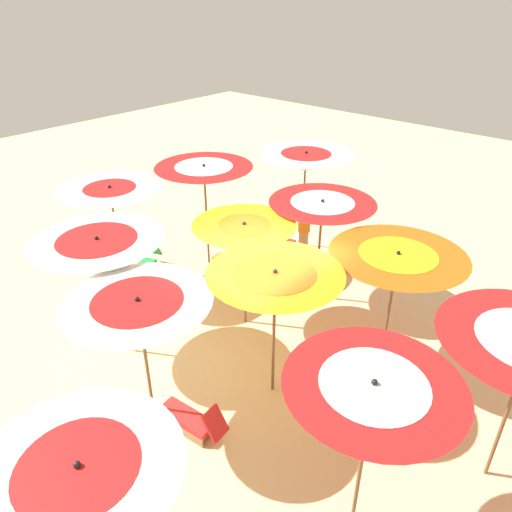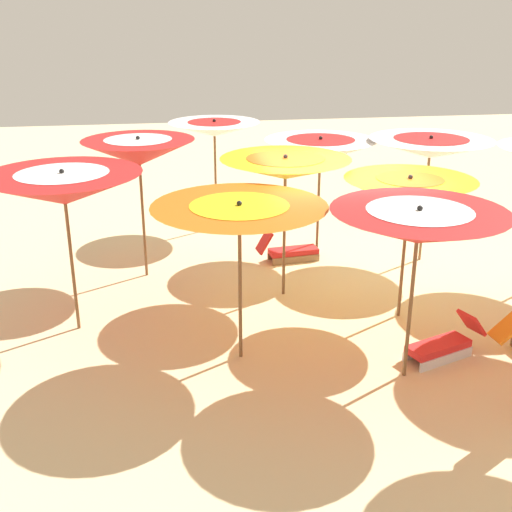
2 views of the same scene
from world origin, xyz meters
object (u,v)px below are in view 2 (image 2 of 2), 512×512
at_px(lounger_2, 443,344).
at_px(beach_ball, 417,211).
at_px(beach_umbrella_4, 285,168).
at_px(lounger_1, 289,251).
at_px(beach_umbrella_3, 320,150).
at_px(beach_umbrella_5, 239,219).
at_px(beach_umbrella_8, 418,226).
at_px(beach_umbrella_0, 214,129).
at_px(beach_umbrella_6, 430,148).
at_px(beach_umbrella_2, 64,188).
at_px(beach_umbrella_1, 139,152).
at_px(beach_umbrella_7, 409,193).

height_order(lounger_2, beach_ball, lounger_2).
distance_m(lounger_2, beach_ball, 6.52).
relative_size(beach_umbrella_4, lounger_1, 1.97).
distance_m(beach_umbrella_3, beach_umbrella_5, 4.23).
xyz_separation_m(beach_umbrella_8, lounger_2, (-0.70, -0.38, -1.88)).
relative_size(lounger_2, beach_ball, 4.28).
distance_m(beach_umbrella_0, lounger_2, 6.92).
relative_size(beach_umbrella_5, beach_umbrella_6, 0.95).
bearing_deg(beach_umbrella_5, lounger_2, 170.83).
distance_m(beach_umbrella_2, beach_umbrella_8, 4.85).
height_order(beach_umbrella_0, lounger_1, beach_umbrella_0).
bearing_deg(beach_umbrella_1, beach_umbrella_4, 152.41).
height_order(beach_umbrella_6, beach_umbrella_7, beach_umbrella_6).
height_order(beach_umbrella_2, beach_ball, beach_umbrella_2).
distance_m(beach_umbrella_2, beach_umbrella_6, 6.52).
relative_size(beach_umbrella_6, lounger_2, 1.90).
bearing_deg(beach_umbrella_2, beach_umbrella_6, -163.02).
xyz_separation_m(beach_umbrella_0, beach_umbrella_8, (-1.85, 6.50, -0.10)).
bearing_deg(beach_umbrella_3, beach_umbrella_5, 61.53).
distance_m(beach_umbrella_5, beach_umbrella_8, 2.23).
height_order(beach_umbrella_4, beach_umbrella_7, beach_umbrella_4).
xyz_separation_m(beach_umbrella_8, lounger_1, (0.67, -4.29, -1.88)).
distance_m(beach_umbrella_4, beach_umbrella_5, 2.22).
xyz_separation_m(beach_umbrella_1, beach_umbrella_7, (-3.94, 2.30, -0.26)).
bearing_deg(beach_umbrella_7, beach_umbrella_8, 71.69).
relative_size(beach_umbrella_0, beach_umbrella_6, 0.99).
bearing_deg(beach_umbrella_5, beach_umbrella_1, -67.75).
relative_size(beach_umbrella_0, lounger_1, 1.96).
relative_size(beach_umbrella_2, lounger_1, 2.02).
xyz_separation_m(beach_umbrella_2, beach_ball, (-7.24, -4.48, -2.04)).
height_order(beach_umbrella_3, beach_ball, beach_umbrella_3).
xyz_separation_m(beach_umbrella_5, lounger_1, (-1.40, -3.47, -1.81)).
distance_m(beach_umbrella_8, beach_ball, 7.38).
xyz_separation_m(beach_umbrella_1, beach_umbrella_5, (-1.30, 3.18, -0.26)).
bearing_deg(beach_umbrella_7, beach_umbrella_0, -63.32).
bearing_deg(beach_ball, lounger_1, 32.51).
xyz_separation_m(beach_umbrella_1, beach_umbrella_8, (-3.37, 4.00, -0.19)).
relative_size(beach_umbrella_3, lounger_1, 1.92).
distance_m(beach_umbrella_4, lounger_1, 2.51).
distance_m(beach_umbrella_1, lounger_2, 5.83).
bearing_deg(beach_umbrella_8, beach_umbrella_6, -114.98).
height_order(beach_umbrella_5, lounger_1, beach_umbrella_5).
relative_size(beach_umbrella_4, beach_umbrella_5, 1.05).
height_order(beach_umbrella_0, beach_umbrella_5, beach_umbrella_0).
bearing_deg(beach_umbrella_4, lounger_1, -105.16).
bearing_deg(beach_umbrella_6, beach_umbrella_4, 21.61).
bearing_deg(beach_umbrella_2, beach_umbrella_4, -167.29).
distance_m(beach_umbrella_0, beach_umbrella_4, 3.78).
bearing_deg(beach_umbrella_8, beach_umbrella_7, -108.31).
bearing_deg(lounger_1, beach_umbrella_8, -87.60).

